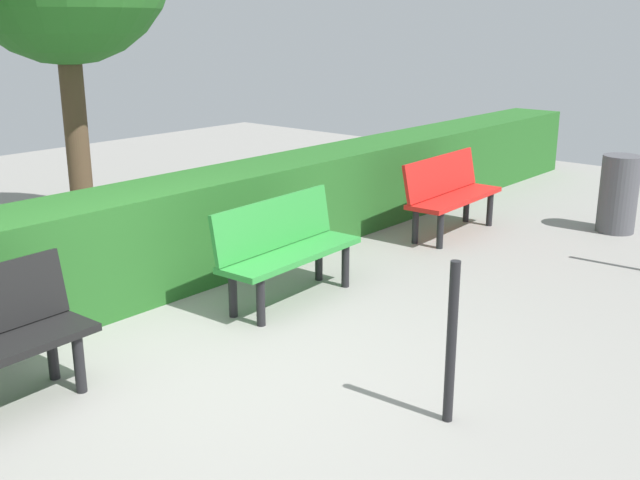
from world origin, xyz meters
TOP-DOWN VIEW (x-y plane):
  - ground_plane at (0.00, 0.00)m, footprint 18.28×18.28m
  - bench_red at (-4.06, -0.57)m, footprint 1.46×0.52m
  - bench_green at (-1.37, -0.54)m, footprint 1.44×0.52m
  - hedge_row at (-1.23, -1.58)m, footprint 14.28×0.75m
  - railing_post_mid at (-0.53, 1.58)m, footprint 0.06×0.06m
  - trash_bin at (-5.34, 0.83)m, footprint 0.42×0.42m

SIDE VIEW (x-z plane):
  - ground_plane at x=0.00m, z-range 0.00..0.00m
  - trash_bin at x=-5.34m, z-range 0.00..0.87m
  - hedge_row at x=-1.23m, z-range 0.00..0.92m
  - bench_green at x=-1.37m, z-range 0.05..0.91m
  - bench_red at x=-4.06m, z-range 0.05..0.91m
  - railing_post_mid at x=-0.53m, z-range 0.00..1.00m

